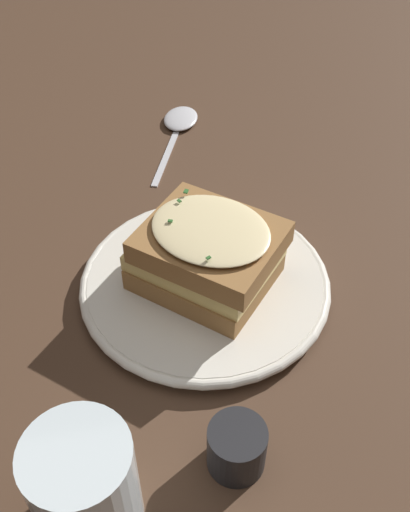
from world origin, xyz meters
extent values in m
plane|color=#473021|center=(0.00, 0.00, 0.00)|extent=(2.40, 2.40, 0.00)
cylinder|color=silver|center=(0.02, -0.02, 0.01)|extent=(0.23, 0.23, 0.02)
torus|color=silver|center=(0.02, -0.02, 0.01)|extent=(0.25, 0.25, 0.01)
cube|color=olive|center=(0.02, -0.02, 0.03)|extent=(0.16, 0.16, 0.02)
cube|color=#E0C16B|center=(0.02, -0.02, 0.05)|extent=(0.16, 0.16, 0.02)
cube|color=olive|center=(0.02, -0.02, 0.07)|extent=(0.16, 0.16, 0.02)
ellipsoid|color=beige|center=(0.02, -0.02, 0.09)|extent=(0.15, 0.15, 0.01)
cube|color=#2D6028|center=(0.06, 0.00, 0.09)|extent=(0.01, 0.00, 0.00)
cube|color=#2D6028|center=(-0.02, -0.01, 0.09)|extent=(0.00, 0.01, 0.00)
cube|color=#2D6028|center=(0.03, 0.01, 0.09)|extent=(0.00, 0.01, 0.00)
cube|color=#2D6028|center=(0.07, -0.01, 0.09)|extent=(0.01, 0.01, 0.00)
cylinder|color=silver|center=(-0.18, 0.10, 0.05)|extent=(0.08, 0.08, 0.10)
cube|color=silver|center=(0.26, -0.01, 0.00)|extent=(0.12, 0.05, 0.00)
ellipsoid|color=silver|center=(0.34, -0.04, 0.01)|extent=(0.08, 0.07, 0.01)
cylinder|color=black|center=(-0.16, -0.01, 0.02)|extent=(0.05, 0.05, 0.04)
camera|label=1|loc=(-0.38, 0.05, 0.45)|focal=42.00mm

